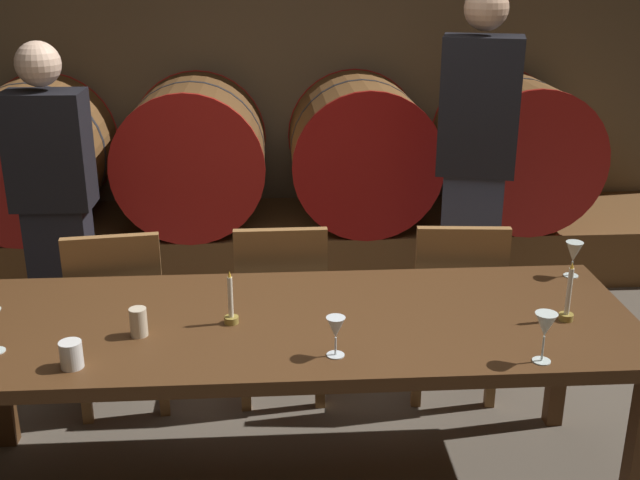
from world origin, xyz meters
name	(u,v)px	position (x,y,z in m)	size (l,w,h in m)	color
ground_plane	(289,472)	(0.00, 0.00, 0.00)	(7.74, 7.74, 0.00)	brown
back_wall	(275,43)	(0.00, 2.72, 1.40)	(5.95, 0.24, 2.80)	brown
barrel_shelf	(280,243)	(0.00, 2.17, 0.18)	(5.36, 0.90, 0.36)	brown
wine_barrel_far_left	(33,155)	(-1.51, 2.17, 0.80)	(0.90, 0.90, 0.90)	brown
wine_barrel_center_left	(194,153)	(-0.52, 2.17, 0.80)	(0.90, 0.90, 0.90)	brown
wine_barrel_center_right	(361,150)	(0.52, 2.17, 0.80)	(0.90, 0.90, 0.90)	brown
wine_barrel_far_right	(513,148)	(1.51, 2.17, 0.80)	(0.90, 0.90, 0.90)	brown
dining_table	(287,335)	(0.00, -0.09, 0.67)	(2.54, 0.88, 0.74)	#4C2D16
chair_left	(119,311)	(-0.73, 0.54, 0.49)	(0.44, 0.44, 0.88)	olive
chair_center	(281,303)	(-0.01, 0.58, 0.49)	(0.40, 0.40, 0.88)	olive
chair_right	(455,301)	(0.78, 0.55, 0.49)	(0.43, 0.43, 0.88)	olive
guest_left	(55,203)	(-1.11, 1.10, 0.82)	(0.38, 0.25, 1.60)	black
guest_right	(475,170)	(0.98, 1.10, 0.95)	(0.43, 0.33, 1.84)	#33384C
candle_left	(231,309)	(-0.20, -0.11, 0.79)	(0.05, 0.05, 0.20)	olive
candle_right	(568,304)	(1.01, -0.17, 0.80)	(0.05, 0.05, 0.23)	olive
wine_glass_center_left	(336,329)	(0.15, -0.37, 0.83)	(0.06, 0.06, 0.14)	white
wine_glass_center_right	(545,326)	(0.82, -0.46, 0.86)	(0.07, 0.07, 0.17)	silver
wine_glass_far_right	(574,253)	(1.17, 0.23, 0.84)	(0.07, 0.07, 0.15)	silver
cup_left	(71,355)	(-0.69, -0.40, 0.78)	(0.07, 0.07, 0.09)	white
cup_right	(139,322)	(-0.51, -0.19, 0.79)	(0.06, 0.06, 0.10)	beige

